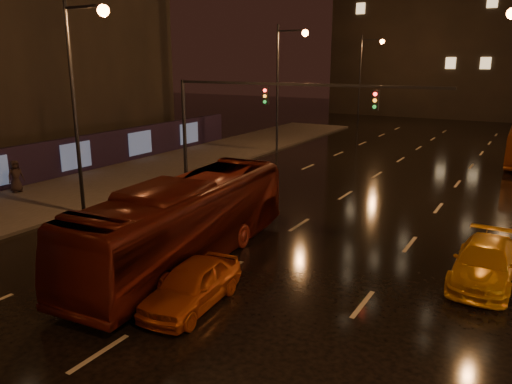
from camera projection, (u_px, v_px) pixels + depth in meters
ground at (332, 204)px, 26.19m from camera, size 140.00×140.00×0.00m
sidewalk_left at (78, 191)px, 28.53m from camera, size 7.00×70.00×0.15m
traffic_signal at (249, 109)px, 27.43m from camera, size 15.31×0.32×6.20m
bus_red at (185, 221)px, 18.28m from camera, size 3.47×11.49×3.16m
taxi_near at (192, 285)px, 15.14m from camera, size 2.01×4.22×1.39m
taxi_far at (485, 263)px, 16.81m from camera, size 1.93×4.68×1.35m
pedestrian_c at (16, 176)px, 27.76m from camera, size 0.73×0.97×1.81m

